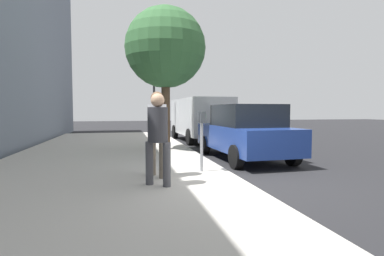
{
  "coord_description": "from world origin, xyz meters",
  "views": [
    {
      "loc": [
        -5.93,
        2.39,
        1.59
      ],
      "look_at": [
        1.06,
        0.84,
        1.17
      ],
      "focal_mm": 28.2,
      "sensor_mm": 36.0,
      "label": 1
    }
  ],
  "objects": [
    {
      "name": "parked_sedan_near",
      "position": [
        3.13,
        -1.35,
        0.89
      ],
      "size": [
        4.47,
        2.1,
        1.77
      ],
      "color": "navy",
      "rests_on": "ground_plane"
    },
    {
      "name": "sidewalk_slab",
      "position": [
        0.0,
        3.0,
        0.07
      ],
      "size": [
        28.0,
        6.0,
        0.15
      ],
      "primitive_type": "cube",
      "color": "#B7B2A8",
      "rests_on": "ground_plane"
    },
    {
      "name": "pedestrian_bystander",
      "position": [
        -0.22,
        1.79,
        1.19
      ],
      "size": [
        0.38,
        0.46,
        1.76
      ],
      "rotation": [
        0.0,
        0.0,
        -0.64
      ],
      "color": "#47474C",
      "rests_on": "sidewalk_slab"
    },
    {
      "name": "parking_meter",
      "position": [
        0.9,
        0.65,
        1.17
      ],
      "size": [
        0.36,
        0.12,
        1.41
      ],
      "color": "gray",
      "rests_on": "sidewalk_slab"
    },
    {
      "name": "ground_plane",
      "position": [
        0.0,
        0.0,
        0.0
      ],
      "size": [
        80.0,
        80.0,
        0.0
      ],
      "primitive_type": "plane",
      "color": "#232326",
      "rests_on": "ground"
    },
    {
      "name": "pedestrian_at_meter",
      "position": [
        0.56,
        1.72,
        1.25
      ],
      "size": [
        0.51,
        0.4,
        1.84
      ],
      "rotation": [
        0.0,
        0.0,
        -1.11
      ],
      "color": "#726656",
      "rests_on": "sidewalk_slab"
    },
    {
      "name": "parked_van_far",
      "position": [
        9.15,
        -1.35,
        1.26
      ],
      "size": [
        5.27,
        2.27,
        2.18
      ],
      "color": "silver",
      "rests_on": "ground_plane"
    },
    {
      "name": "street_tree",
      "position": [
        5.21,
        0.92,
        3.86
      ],
      "size": [
        2.95,
        2.95,
        5.21
      ],
      "color": "brown",
      "rests_on": "sidewalk_slab"
    },
    {
      "name": "traffic_signal",
      "position": [
        10.37,
        0.76,
        2.58
      ],
      "size": [
        0.24,
        0.44,
        3.6
      ],
      "color": "black",
      "rests_on": "sidewalk_slab"
    }
  ]
}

